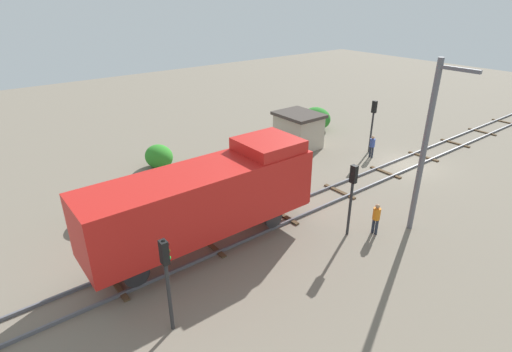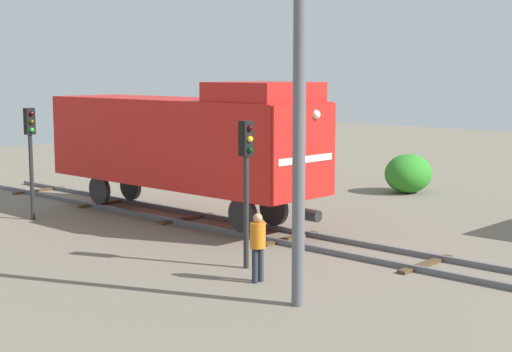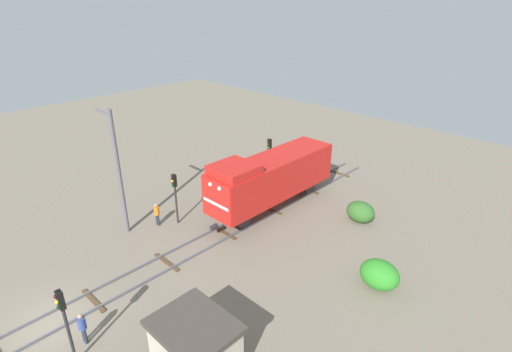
{
  "view_description": "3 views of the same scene",
  "coord_description": "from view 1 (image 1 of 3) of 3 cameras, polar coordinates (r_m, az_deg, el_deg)",
  "views": [
    {
      "loc": [
        -14.17,
        24.7,
        11.34
      ],
      "look_at": [
        0.6,
        13.17,
        2.64
      ],
      "focal_mm": 28.0,
      "sensor_mm": 36.0,
      "label": 1
    },
    {
      "loc": [
        -17.79,
        -3.43,
        5.11
      ],
      "look_at": [
        0.38,
        13.53,
        1.76
      ],
      "focal_mm": 55.0,
      "sensor_mm": 36.0,
      "label": 2
    },
    {
      "loc": [
        17.96,
        -3.59,
        15.08
      ],
      "look_at": [
        -0.85,
        15.84,
        2.74
      ],
      "focal_mm": 28.0,
      "sensor_mm": 36.0,
      "label": 3
    }
  ],
  "objects": [
    {
      "name": "traffic_signal_mid",
      "position": [
        19.93,
        13.61,
        -1.58
      ],
      "size": [
        0.32,
        0.34,
        3.84
      ],
      "color": "#262628",
      "rests_on": "ground"
    },
    {
      "name": "catenary_mast",
      "position": [
        20.8,
        23.09,
        3.99
      ],
      "size": [
        1.94,
        0.28,
        8.72
      ],
      "color": "#595960",
      "rests_on": "ground"
    },
    {
      "name": "locomotive",
      "position": [
        18.47,
        -7.1,
        -2.93
      ],
      "size": [
        2.9,
        11.6,
        4.6
      ],
      "color": "red",
      "rests_on": "railway_track"
    },
    {
      "name": "worker_by_signal",
      "position": [
        21.14,
        16.8,
        -5.57
      ],
      "size": [
        0.38,
        0.38,
        1.7
      ],
      "rotation": [
        0.0,
        0.0,
        0.47
      ],
      "color": "#262B38",
      "rests_on": "ground"
    },
    {
      "name": "traffic_signal_near",
      "position": [
        31.37,
        16.4,
        8.11
      ],
      "size": [
        0.32,
        0.34,
        4.02
      ],
      "color": "#262628",
      "rests_on": "ground"
    },
    {
      "name": "traffic_signal_far",
      "position": [
        14.34,
        -12.68,
        -12.9
      ],
      "size": [
        0.32,
        0.34,
        3.85
      ],
      "color": "#262628",
      "rests_on": "ground"
    },
    {
      "name": "worker_near_track",
      "position": [
        30.84,
        16.26,
        4.29
      ],
      "size": [
        0.38,
        0.38,
        1.7
      ],
      "rotation": [
        0.0,
        0.0,
        0.67
      ],
      "color": "#262B38",
      "rests_on": "ground"
    },
    {
      "name": "bush_far",
      "position": [
        28.76,
        -13.7,
        2.72
      ],
      "size": [
        2.26,
        1.85,
        1.64
      ],
      "primitive_type": "ellipsoid",
      "color": "#2D8526",
      "rests_on": "ground"
    },
    {
      "name": "railway_track",
      "position": [
        30.63,
        20.55,
        1.66
      ],
      "size": [
        2.4,
        56.37,
        0.16
      ],
      "color": "#595960",
      "rests_on": "ground"
    },
    {
      "name": "relay_hut",
      "position": [
        31.9,
        6.08,
        6.59
      ],
      "size": [
        3.5,
        2.9,
        2.74
      ],
      "color": "#B2A893",
      "rests_on": "ground"
    },
    {
      "name": "bush_mid",
      "position": [
        23.23,
        -21.37,
        -4.05
      ],
      "size": [
        2.09,
        1.71,
        1.52
      ],
      "primitive_type": "ellipsoid",
      "color": "#2F6126",
      "rests_on": "ground"
    },
    {
      "name": "ground_plane",
      "position": [
        30.65,
        20.53,
        1.54
      ],
      "size": [
        90.0,
        90.0,
        0.0
      ],
      "primitive_type": "plane",
      "color": "#756B5B"
    },
    {
      "name": "bush_near",
      "position": [
        36.53,
        8.65,
        8.15
      ],
      "size": [
        2.69,
        2.2,
        1.96
      ],
      "primitive_type": "ellipsoid",
      "color": "#287A26",
      "rests_on": "ground"
    }
  ]
}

